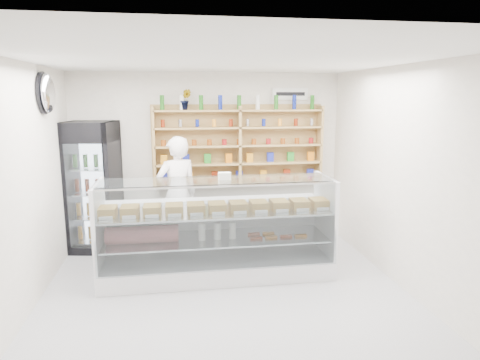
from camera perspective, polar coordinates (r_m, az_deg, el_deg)
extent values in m
plane|color=#B1B1B6|center=(5.33, -1.59, -15.81)|extent=(5.00, 5.00, 0.00)
plane|color=white|center=(4.77, -1.78, 15.78)|extent=(5.00, 5.00, 0.00)
plane|color=beige|center=(7.31, -4.19, 3.13)|extent=(4.50, 0.00, 4.50)
plane|color=beige|center=(2.51, 5.81, -12.75)|extent=(4.50, 0.00, 4.50)
plane|color=beige|center=(5.09, -27.67, -1.63)|extent=(0.00, 5.00, 5.00)
plane|color=beige|center=(5.60, 21.81, -0.10)|extent=(0.00, 5.00, 5.00)
cube|color=white|center=(5.97, -3.05, -11.39)|extent=(3.08, 0.87, 0.26)
cube|color=white|center=(6.20, -3.49, -6.09)|extent=(3.08, 0.05, 0.65)
cube|color=silver|center=(5.83, -3.09, -7.79)|extent=(2.96, 0.77, 0.02)
cube|color=silver|center=(5.72, -3.13, -4.18)|extent=(3.02, 0.80, 0.02)
cube|color=silver|center=(5.35, -2.65, -6.48)|extent=(3.02, 0.12, 1.07)
cube|color=silver|center=(5.57, -3.13, -0.03)|extent=(3.02, 0.61, 0.01)
imported|color=white|center=(6.72, -8.37, -1.92)|extent=(0.77, 0.63, 1.82)
cube|color=black|center=(7.10, -18.93, -0.82)|extent=(0.84, 0.83, 2.03)
cube|color=#2D0538|center=(6.65, -19.38, 5.91)|extent=(0.71, 0.15, 0.28)
cube|color=silver|center=(6.78, -18.86, -2.16)|extent=(0.61, 0.12, 1.61)
cube|color=#A2834C|center=(7.11, -11.37, 4.26)|extent=(0.04, 0.28, 1.33)
cube|color=#A2834C|center=(7.18, -0.11, 4.55)|extent=(0.04, 0.28, 1.33)
cube|color=#A2834C|center=(7.53, 10.52, 4.66)|extent=(0.04, 0.28, 1.33)
cube|color=#A2834C|center=(7.28, -0.11, -0.07)|extent=(2.80, 0.28, 0.03)
cube|color=#A2834C|center=(7.22, -0.11, 2.26)|extent=(2.80, 0.28, 0.03)
cube|color=#A2834C|center=(7.18, -0.11, 4.63)|extent=(2.80, 0.28, 0.03)
cube|color=#A2834C|center=(7.16, -0.11, 7.01)|extent=(2.80, 0.28, 0.03)
cube|color=#A2834C|center=(7.14, -0.11, 9.25)|extent=(2.80, 0.28, 0.03)
imported|color=#1E6626|center=(7.06, -7.29, 10.60)|extent=(0.19, 0.16, 0.33)
ellipsoid|color=silver|center=(6.12, -24.28, 10.51)|extent=(0.15, 0.50, 0.50)
cube|color=white|center=(7.46, 6.72, 11.33)|extent=(0.62, 0.03, 0.20)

